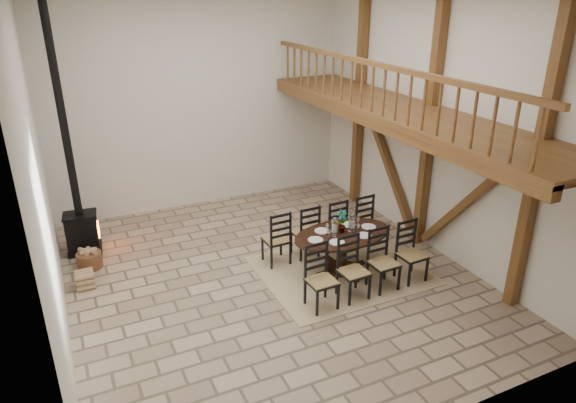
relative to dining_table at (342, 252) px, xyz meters
name	(u,v)px	position (x,y,z in m)	size (l,w,h in m)	color
ground	(271,277)	(-1.30, 0.36, -0.40)	(8.00, 8.00, 0.00)	tan
room_shell	(332,110)	(-0.11, 0.36, 2.62)	(7.02, 8.02, 5.01)	beige
rug	(341,270)	(0.00, 0.00, -0.39)	(3.00, 2.50, 0.02)	tan
dining_table	(342,252)	(0.00, 0.00, 0.00)	(2.45, 2.23, 1.24)	black
wood_stove	(77,200)	(-4.31, 2.89, 0.73)	(0.69, 0.56, 5.00)	black
log_basket	(90,259)	(-4.29, 2.17, -0.23)	(0.47, 0.47, 0.39)	brown
log_stack	(85,280)	(-4.43, 1.45, -0.24)	(0.31, 0.32, 0.32)	tan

